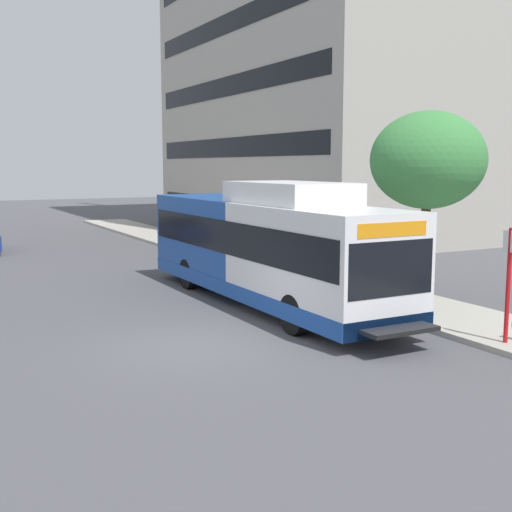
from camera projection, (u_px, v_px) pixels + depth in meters
name	position (u px, v px, depth m)	size (l,w,h in m)	color
ground_plane	(105.00, 288.00, 21.84)	(120.00, 120.00, 0.00)	#4C4C51
sidewalk_curb	(312.00, 278.00, 23.35)	(3.00, 56.00, 0.14)	#A8A399
transit_bus	(265.00, 247.00, 19.26)	(2.58, 12.25, 3.65)	white
bus_stop_sign_pole	(509.00, 277.00, 14.46)	(0.10, 0.36, 2.60)	red
street_tree_near_stop	(428.00, 161.00, 19.32)	(3.42, 3.42, 5.57)	#4C3823
lattice_comm_tower	(169.00, 80.00, 55.17)	(1.10, 1.10, 33.52)	#B7B7BC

